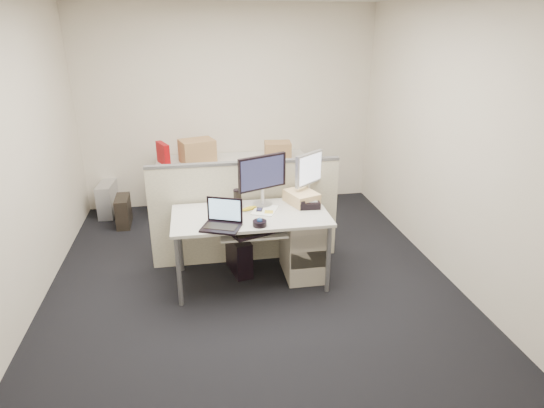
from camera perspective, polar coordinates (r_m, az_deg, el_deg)
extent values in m
cube|color=black|center=(4.71, -2.57, -9.54)|extent=(4.00, 4.50, 0.01)
cube|color=beige|center=(6.36, -5.43, 11.82)|extent=(4.00, 0.02, 2.70)
cube|color=beige|center=(2.12, 4.73, -9.49)|extent=(4.00, 0.02, 2.70)
cube|color=beige|center=(4.42, -29.67, 4.56)|extent=(0.02, 4.50, 2.70)
cube|color=beige|center=(4.83, 21.60, 7.17)|extent=(0.02, 4.50, 2.70)
cube|color=#B4B0A9|center=(4.38, -2.72, -1.47)|extent=(1.50, 0.75, 0.03)
cylinder|color=slate|center=(4.23, -11.61, -8.35)|extent=(0.04, 0.04, 0.70)
cylinder|color=slate|center=(4.81, -11.47, -4.49)|extent=(0.04, 0.04, 0.70)
cylinder|color=slate|center=(4.39, 7.08, -6.89)|extent=(0.04, 0.04, 0.70)
cylinder|color=slate|center=(4.95, 4.96, -3.34)|extent=(0.04, 0.04, 0.70)
cube|color=#B4B0A9|center=(4.26, -2.40, -3.59)|extent=(0.62, 0.32, 0.02)
cube|color=#BBB19F|center=(4.68, 4.00, -5.17)|extent=(0.40, 0.55, 0.65)
cube|color=beige|center=(4.85, -3.35, -1.21)|extent=(2.00, 0.06, 1.10)
cube|color=#BBB19F|center=(6.30, -4.87, 2.42)|extent=(2.00, 0.60, 0.72)
cube|color=black|center=(4.49, -1.21, 2.92)|extent=(0.56, 0.38, 0.52)
cube|color=#B7B7BC|center=(4.70, 4.63, 3.47)|extent=(0.43, 0.40, 0.48)
cube|color=black|center=(4.05, -6.48, -1.47)|extent=(0.40, 0.36, 0.25)
cylinder|color=black|center=(4.12, -1.55, -2.44)|extent=(0.16, 0.16, 0.05)
cube|color=black|center=(4.54, 4.67, -0.01)|extent=(0.22, 0.18, 0.07)
cube|color=white|center=(4.45, -0.91, -0.78)|extent=(0.31, 0.34, 0.01)
cube|color=yellow|center=(4.40, -0.40, -1.06)|extent=(0.10, 0.10, 0.01)
cylinder|color=black|center=(4.54, -4.35, 0.68)|extent=(0.09, 0.09, 0.17)
ellipsoid|color=yellow|center=(4.46, -2.89, -0.56)|extent=(0.18, 0.12, 0.04)
cube|color=black|center=(4.45, -1.58, -0.74)|extent=(0.08, 0.12, 0.01)
cube|color=#F7D285|center=(4.63, 3.72, 0.83)|extent=(0.36, 0.40, 0.12)
cube|color=black|center=(4.22, -1.66, -3.47)|extent=(0.53, 0.35, 0.03)
cube|color=black|center=(4.78, -4.18, -6.35)|extent=(0.25, 0.44, 0.39)
cube|color=black|center=(6.14, -18.15, -0.87)|extent=(0.17, 0.41, 0.38)
cube|color=#B7B7BC|center=(6.54, -19.91, 0.60)|extent=(0.23, 0.49, 0.45)
cube|color=#A9704E|center=(6.03, -9.35, 6.49)|extent=(0.50, 0.43, 0.32)
cube|color=#A9704E|center=(6.12, 0.73, 6.65)|extent=(0.36, 0.29, 0.25)
cube|color=#9F080D|center=(6.05, -13.50, 6.10)|extent=(0.19, 0.32, 0.29)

